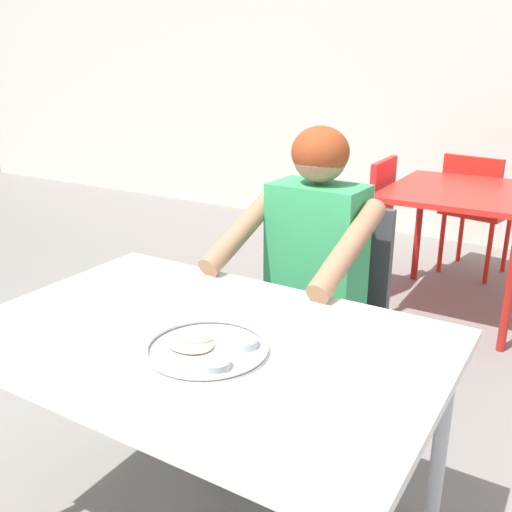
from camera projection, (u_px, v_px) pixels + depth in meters
The scene contains 8 objects.
back_wall at pixel (489, 21), 4.21m from camera, with size 12.00×0.12×3.40m, color silver.
table_foreground at pixel (203, 358), 1.53m from camera, with size 1.26×0.83×0.73m.
thali_tray at pixel (207, 348), 1.42m from camera, with size 0.31×0.31×0.03m.
chair_foreground at pixel (329, 298), 2.29m from camera, with size 0.45×0.41×0.89m.
diner_foreground at pixel (304, 266), 2.04m from camera, with size 0.50×0.56×1.21m.
table_background_red at pixel (463, 205), 3.22m from camera, with size 0.81×0.90×0.74m.
chair_red_left at pixel (363, 216), 3.54m from camera, with size 0.44×0.43×0.87m.
chair_red_far at pixel (475, 205), 3.84m from camera, with size 0.48×0.47×0.84m.
Camera 1 is at (0.89, -1.02, 1.42)m, focal length 40.00 mm.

